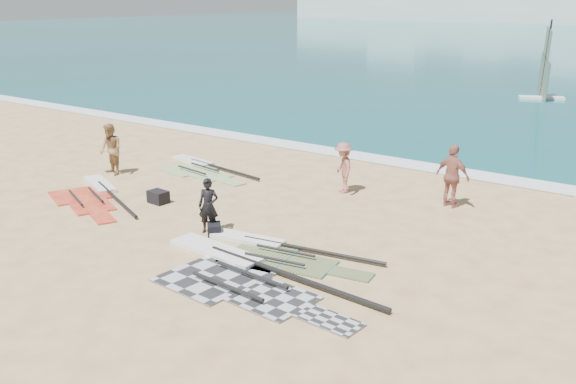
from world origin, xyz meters
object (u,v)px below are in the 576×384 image
Objects in this scene: gear_bag_near at (158,197)px; beachgoer_mid at (343,168)px; rig_grey at (239,272)px; gear_bag_far at (214,229)px; beachgoer_back at (453,176)px; person_wetsuit at (208,206)px; rig_red at (95,194)px; rig_green at (199,168)px; rig_orange at (272,251)px; beachgoer_left at (111,150)px.

gear_bag_near is 6.08m from beachgoer_mid.
gear_bag_near is (-5.58, 2.64, 0.15)m from rig_grey.
beachgoer_back reaches higher than gear_bag_far.
gear_bag_near is 3.33m from person_wetsuit.
person_wetsuit reaches higher than gear_bag_near.
rig_red is at bearing -163.11° from gear_bag_near.
rig_green is at bearing 136.98° from gear_bag_far.
gear_bag_far is (5.63, -0.35, 0.11)m from rig_red.
rig_grey is 9.85m from rig_green.
rig_red reaches higher than rig_orange.
rig_orange is 2.64× the size of beachgoer_left.
person_wetsuit is at bearing 169.45° from gear_bag_far.
gear_bag_far is at bearing -37.44° from person_wetsuit.
beachgoer_left reaches higher than person_wetsuit.
gear_bag_far is at bearing -6.60° from beachgoer_left.
beachgoer_back is at bearing 26.67° from person_wetsuit.
gear_bag_near is 1.20× the size of gear_bag_far.
rig_grey is 7.25m from beachgoer_mid.
gear_bag_far is 7.64m from beachgoer_left.
beachgoer_left is at bearing 155.74° from rig_orange.
rig_orange is at bearing -3.30° from beachgoer_left.
beachgoer_mid is at bearing 62.06° from rig_red.
beachgoer_back is at bearing 54.81° from beachgoer_mid.
rig_green is 8.82m from rig_orange.
beachgoer_mid reaches higher than person_wetsuit.
rig_red is 3.16× the size of person_wetsuit.
rig_red is 5.47m from person_wetsuit.
rig_orange is at bearing 82.52° from beachgoer_back.
rig_orange is 7.73m from rig_red.
rig_orange is 9.67m from beachgoer_left.
beachgoer_left is (-9.31, 2.49, 0.89)m from rig_orange.
rig_red is 9.45× the size of gear_bag_far.
rig_green is at bearing 108.10° from rig_red.
rig_grey is 10.30m from beachgoer_left.
beachgoer_back is at bearing 53.81° from rig_red.
beachgoer_mid is 3.57m from beachgoer_back.
rig_orange is at bearing -30.51° from person_wetsuit.
beachgoer_left is (-7.00, 2.34, 0.17)m from person_wetsuit.
beachgoer_left reaches higher than rig_red.
beachgoer_mid is (6.41, 5.11, 0.80)m from rig_red.
beachgoer_left is 8.58m from beachgoer_mid.
rig_green is 3.31m from beachgoer_left.
beachgoer_left is (-2.01, -2.48, 0.89)m from rig_green.
rig_grey is 4.22× the size of person_wetsuit.
beachgoer_back is at bearing 16.65° from rig_green.
gear_bag_far reaches higher than rig_green.
person_wetsuit is at bearing -35.13° from rig_green.
gear_bag_near is at bearing -7.36° from beachgoer_left.
rig_red is 7.85× the size of gear_bag_near.
rig_orange is 1.02× the size of rig_red.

